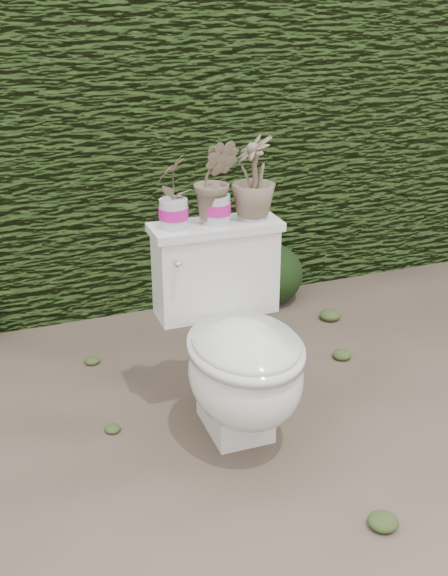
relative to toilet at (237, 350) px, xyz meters
name	(u,v)px	position (x,y,z in m)	size (l,w,h in m)	color
ground	(195,426)	(-0.14, 0.08, -0.36)	(60.00, 60.00, 0.00)	#715F4E
hedge	(96,142)	(-0.14, 1.68, 0.44)	(8.00, 1.00, 1.60)	#2D4517
toilet	(237,350)	(0.00, 0.00, 0.00)	(0.50, 0.69, 0.78)	silver
potted_plant_left	(173,193)	(-0.16, 0.24, 0.55)	(0.14, 0.09, 0.26)	#287D27
potted_plant_center	(216,184)	(0.01, 0.24, 0.57)	(0.17, 0.14, 0.30)	#287D27
potted_plant_right	(254,180)	(0.16, 0.24, 0.57)	(0.17, 0.17, 0.30)	#287D27
liriope_clump_2	(263,269)	(0.60, 1.10, -0.18)	(0.44, 0.44, 0.35)	black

